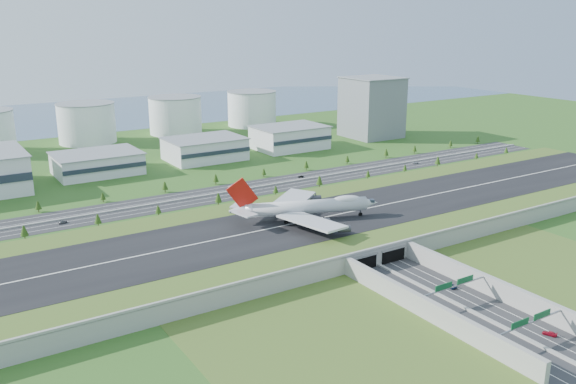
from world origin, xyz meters
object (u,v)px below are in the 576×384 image
car_2 (450,285)px  car_7 (232,186)px  boeing_747 (305,207)px  car_5 (301,177)px  car_0 (400,291)px  car_4 (62,222)px  car_6 (416,163)px  car_1 (467,324)px  office_tower (372,108)px  car_3 (550,333)px

car_2 → car_7: car_2 is taller
boeing_747 → car_5: boeing_747 is taller
car_0 → car_4: size_ratio=0.86×
boeing_747 → car_5: size_ratio=18.28×
car_6 → car_1: bearing=152.8°
office_tower → car_1: size_ratio=11.63×
office_tower → car_3: office_tower is taller
car_0 → car_3: bearing=-78.0°
office_tower → car_2: bearing=-124.3°
car_5 → car_3: bearing=10.6°
car_3 → car_5: size_ratio=1.19×
car_6 → car_5: bearing=95.3°
car_1 → car_7: 216.44m
car_3 → car_5: 237.56m
car_3 → car_0: bearing=-92.6°
office_tower → car_2: (-190.13, -279.18, -26.55)m
boeing_747 → car_3: bearing=-63.9°
car_0 → car_6: 234.89m
car_2 → car_3: (-0.23, -47.40, -0.10)m
car_2 → car_4: (-117.90, 172.38, 0.02)m
car_0 → boeing_747: bearing=77.3°
boeing_747 → car_6: size_ratio=15.45×
boeing_747 → car_1: size_ratio=16.26×
car_0 → car_1: 34.68m
car_7 → car_6: bearing=90.8°
car_4 → car_7: 114.52m
car_0 → car_6: car_0 is taller
car_1 → car_7: car_1 is taller
car_3 → car_7: bearing=-112.1°
car_2 → car_4: 208.84m
boeing_747 → car_0: (-5.73, -78.85, -14.14)m
car_0 → car_4: 191.22m
office_tower → car_4: office_tower is taller
car_4 → car_1: bearing=-167.9°
car_5 → car_6: size_ratio=0.85×
car_0 → car_3: 58.76m
car_5 → office_tower: bearing=145.7°
boeing_747 → car_6: bearing=47.9°
office_tower → car_2: office_tower is taller
boeing_747 → car_1: (-4.84, -113.52, -14.09)m
office_tower → car_7: (-194.71, -90.34, -26.61)m
car_1 → car_7: (15.38, 215.90, -0.01)m
car_2 → office_tower: bearing=-129.4°
boeing_747 → car_5: (62.96, 98.78, -14.18)m
boeing_747 → car_6: 183.49m
car_3 → car_4: bearing=-85.0°
car_3 → car_5: (48.07, 232.65, -0.03)m
car_4 → car_0: bearing=-163.6°
car_2 → car_6: 226.31m
car_0 → car_1: bearing=-97.1°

